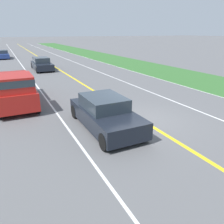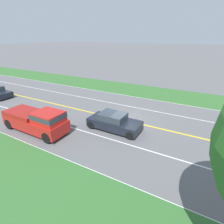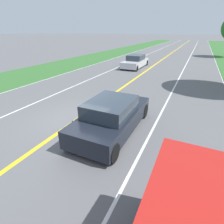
{
  "view_description": "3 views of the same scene",
  "coord_description": "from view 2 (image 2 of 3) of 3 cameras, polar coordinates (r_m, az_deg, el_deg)",
  "views": [
    {
      "loc": [
        5.66,
        8.15,
        4.05
      ],
      "look_at": [
        1.79,
        0.3,
        0.83
      ],
      "focal_mm": 35.0,
      "sensor_mm": 36.0,
      "label": 1
    },
    {
      "loc": [
        13.44,
        6.08,
        7.2
      ],
      "look_at": [
        1.21,
        -0.68,
        1.16
      ],
      "focal_mm": 28.0,
      "sensor_mm": 36.0,
      "label": 2
    },
    {
      "loc": [
        4.72,
        -5.89,
        3.88
      ],
      "look_at": [
        1.87,
        0.07,
        0.79
      ],
      "focal_mm": 28.0,
      "sensor_mm": 36.0,
      "label": 3
    }
  ],
  "objects": [
    {
      "name": "ground_plane",
      "position": [
        16.41,
        4.13,
        -2.72
      ],
      "size": [
        400.0,
        400.0,
        0.0
      ],
      "primitive_type": "plane",
      "color": "#5B5B5E"
    },
    {
      "name": "centre_divider_line",
      "position": [
        16.41,
        4.13,
        -2.7
      ],
      "size": [
        0.18,
        160.0,
        0.01
      ],
      "primitive_type": "cube",
      "color": "yellow",
      "rests_on": "ground"
    },
    {
      "name": "lane_edge_line_right",
      "position": [
        11.41,
        -11.62,
        -16.31
      ],
      "size": [
        0.14,
        160.0,
        0.01
      ],
      "primitive_type": "cube",
      "color": "white",
      "rests_on": "ground"
    },
    {
      "name": "lane_edge_line_left",
      "position": [
        22.5,
        11.74,
        4.22
      ],
      "size": [
        0.14,
        160.0,
        0.01
      ],
      "primitive_type": "cube",
      "color": "white",
      "rests_on": "ground"
    },
    {
      "name": "lane_dash_same_dir",
      "position": [
        13.69,
        -2.17,
        -8.35
      ],
      "size": [
        0.1,
        160.0,
        0.01
      ],
      "primitive_type": "cube",
      "color": "white",
      "rests_on": "ground"
    },
    {
      "name": "lane_dash_oncoming",
      "position": [
        19.38,
        8.53,
        1.3
      ],
      "size": [
        0.1,
        160.0,
        0.01
      ],
      "primitive_type": "cube",
      "color": "white",
      "rests_on": "ground"
    },
    {
      "name": "grass_verge_right",
      "position": [
        10.02,
        -23.76,
        -25.01
      ],
      "size": [
        6.0,
        160.0,
        0.03
      ],
      "primitive_type": "cube",
      "color": "#33662D",
      "rests_on": "ground"
    },
    {
      "name": "grass_verge_left",
      "position": [
        25.25,
        13.87,
        6.15
      ],
      "size": [
        6.0,
        160.0,
        0.03
      ],
      "primitive_type": "cube",
      "color": "#33662D",
      "rests_on": "ground"
    },
    {
      "name": "ego_car",
      "position": [
        14.58,
        0.68,
        -3.27
      ],
      "size": [
        1.93,
        4.42,
        1.42
      ],
      "color": "black",
      "rests_on": "ground"
    },
    {
      "name": "dog",
      "position": [
        15.79,
        0.99,
        -1.76
      ],
      "size": [
        0.4,
        1.26,
        0.81
      ],
      "rotation": [
        0.0,
        0.0,
        -0.18
      ],
      "color": "black",
      "rests_on": "ground"
    },
    {
      "name": "pickup_truck",
      "position": [
        15.33,
        -23.25,
        -2.46
      ],
      "size": [
        2.04,
        5.71,
        1.99
      ],
      "color": "red",
      "rests_on": "ground"
    }
  ]
}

